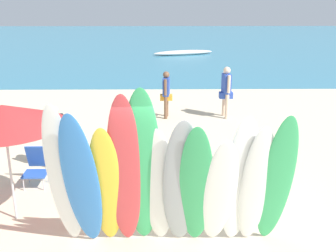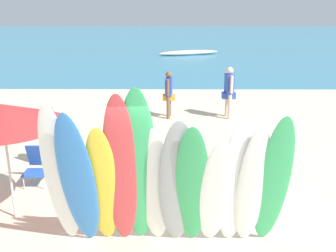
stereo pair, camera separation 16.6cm
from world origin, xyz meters
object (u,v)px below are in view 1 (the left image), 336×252
Objects in this scene: surfboard_blue_1 at (82,184)px; surfboard_yellow_2 at (106,188)px; surfboard_grey_6 at (181,185)px; surfboard_white_9 at (240,183)px; surfboard_red_3 at (125,175)px; distant_boat at (183,53)px; beachgoer_strolling at (226,89)px; surfboard_white_10 at (255,187)px; beach_umbrella at (3,116)px; surfboard_green_11 at (276,182)px; surfboard_white_5 at (159,188)px; surfboard_green_7 at (196,188)px; beachgoer_by_water at (166,91)px; beachgoer_photographing at (56,133)px; surfboard_white_0 at (64,179)px; surfboard_white_8 at (219,194)px; surfboard_green_4 at (142,171)px; beach_chair_red at (37,165)px.

surfboard_blue_1 is 0.38m from surfboard_yellow_2.
surfboard_white_9 reaches higher than surfboard_grey_6.
surfboard_red_3 is 0.63× the size of distant_boat.
beachgoer_strolling is (3.34, 7.57, -0.24)m from surfboard_blue_1.
surfboard_white_10 reaches higher than beach_umbrella.
surfboard_green_11 is 7.49m from beachgoer_strolling.
surfboard_white_5 is 0.37m from surfboard_grey_6.
surfboard_green_7 reaches higher than beachgoer_by_water.
surfboard_blue_1 is 3.64m from beachgoer_photographing.
beach_umbrella is (-1.84, 0.99, 0.88)m from surfboard_yellow_2.
surfboard_white_0 is 2.39m from surfboard_white_8.
surfboard_white_5 is 0.99× the size of surfboard_white_10.
surfboard_green_4 is (1.20, 0.02, 0.11)m from surfboard_white_0.
surfboard_white_10 is at bearing -13.22° from beachgoer_strolling.
surfboard_yellow_2 is at bearing 177.41° from surfboard_white_10.
beachgoer_by_water is 2.01m from beachgoer_strolling.
beachgoer_strolling reaches higher than beach_chair_red.
beach_umbrella is (-3.00, 1.03, 0.82)m from surfboard_grey_6.
beachgoer_by_water is 0.36× the size of distant_boat.
beachgoer_photographing is 0.98m from beach_chair_red.
surfboard_white_9 is (2.70, 0.07, -0.12)m from surfboard_white_0.
surfboard_grey_6 reaches higher than surfboard_white_10.
distant_boat is at bearing 77.43° from beach_chair_red.
surfboard_white_0 is 1.20× the size of surfboard_white_5.
surfboard_white_8 is 22.86m from distant_boat.
surfboard_white_0 is 3.50m from beachgoer_photographing.
beach_umbrella is at bearing 155.52° from surfboard_green_4.
surfboard_green_7 is at bearing -179.23° from surfboard_white_8.
surfboard_white_5 is 1.82m from surfboard_green_11.
beachgoer_photographing reaches higher than distant_boat.
surfboard_white_10 is (1.15, 0.06, -0.07)m from surfboard_grey_6.
beachgoer_by_water is (0.18, 7.42, -0.17)m from surfboard_white_5.
surfboard_white_8 is (0.37, 0.04, -0.11)m from surfboard_green_7.
surfboard_green_11 reaches higher than surfboard_yellow_2.
distant_boat is at bearing 83.36° from surfboard_white_0.
surfboard_blue_1 is 1.08× the size of surfboard_green_7.
beach_umbrella is (-2.41, 1.01, 0.59)m from surfboard_green_4.
surfboard_red_3 is at bearing -176.67° from surfboard_green_7.
surfboard_red_3 is (0.93, -0.01, 0.07)m from surfboard_white_0.
surfboard_green_7 is at bearing 6.02° from surfboard_blue_1.
surfboard_red_3 is at bearing -178.55° from beachgoer_by_water.
surfboard_white_0 is 1.18× the size of surfboard_white_10.
surfboard_white_5 is at bearing -76.78° from beachgoer_photographing.
surfboard_white_5 reaches higher than beachgoer_by_water.
surfboard_blue_1 is at bearing 179.59° from surfboard_green_11.
surfboard_white_5 is at bearing 169.70° from surfboard_white_8.
beachgoer_strolling is (2.00, 0.00, 0.09)m from beachgoer_by_water.
surfboard_white_0 is 1.73m from beach_umbrella.
surfboard_white_5 is 0.94m from surfboard_white_8.
surfboard_grey_6 is (0.86, 0.00, -0.19)m from surfboard_red_3.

